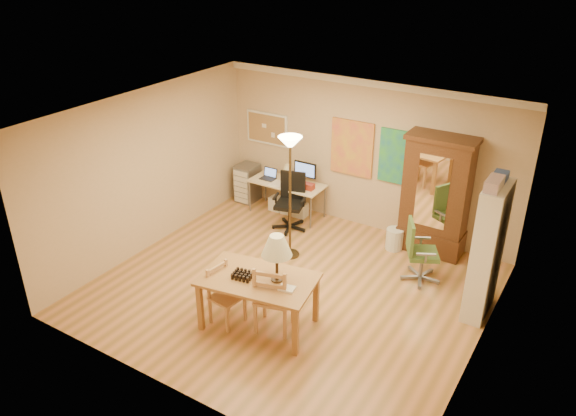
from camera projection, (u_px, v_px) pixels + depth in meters
The scene contains 16 objects.
floor at pixel (291, 289), 8.51m from camera, with size 5.50×5.50×0.00m, color olive.
crown_molding at pixel (369, 83), 9.22m from camera, with size 5.50×0.08×0.12m, color white.
corkboard at pixel (267, 128), 10.70m from camera, with size 0.90×0.04×0.62m, color #A5764E.
art_panel_left at pixel (352, 148), 9.87m from camera, with size 0.80×0.04×1.00m, color yellow.
art_panel_right at pixel (400, 158), 9.45m from camera, with size 0.75×0.04×0.95m, color teal.
dining_table at pixel (265, 270), 7.33m from camera, with size 1.64×1.15×1.42m.
ladder_chair_back at pixel (273, 300), 7.45m from camera, with size 0.58×0.56×1.02m.
ladder_chair_left at pixel (225, 297), 7.64m from camera, with size 0.43×0.44×0.86m.
torchiere_lamp at pixel (290, 162), 8.67m from camera, with size 0.38×0.38×2.08m.
computer_desk at pixel (289, 195), 10.62m from camera, with size 1.43×0.63×1.08m.
office_chair_black at pixel (290, 214), 10.16m from camera, with size 0.64×0.64×1.04m.
office_chair_green at pixel (419, 264), 8.63m from camera, with size 0.62×0.62×1.01m.
drawer_cart at pixel (247, 183), 11.17m from camera, with size 0.38×0.45×0.76m.
armoire at pixel (435, 203), 9.17m from camera, with size 1.11×0.53×2.04m.
bookshelf at pixel (487, 252), 7.60m from camera, with size 0.29×0.78×1.95m.
wastebin at pixel (395, 239), 9.52m from camera, with size 0.30×0.30×0.37m, color silver.
Camera 1 is at (3.71, -6.05, 4.86)m, focal length 35.00 mm.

